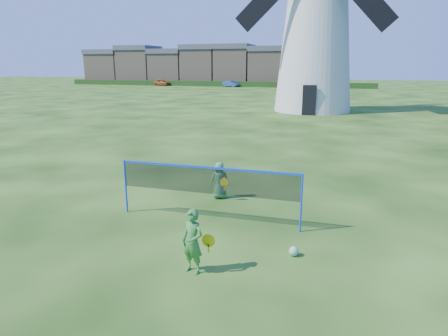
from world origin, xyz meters
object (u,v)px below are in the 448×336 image
at_px(play_ball, 294,251).
at_px(car_right, 231,84).
at_px(windmill, 316,29).
at_px(car_left, 162,83).
at_px(player_boy, 220,180).
at_px(player_girl, 193,242).
at_px(badminton_net, 208,181).

xyz_separation_m(play_ball, car_right, (-19.93, 66.47, 0.46)).
height_order(windmill, car_left, windmill).
distance_m(player_boy, car_right, 65.42).
relative_size(player_girl, player_boy, 1.14).
relative_size(player_boy, car_right, 0.34).
xyz_separation_m(windmill, car_right, (-18.08, 37.14, -6.65)).
xyz_separation_m(windmill, car_left, (-32.58, 37.27, -6.61)).
relative_size(player_girl, car_right, 0.39).
bearing_deg(car_right, badminton_net, -140.06).
xyz_separation_m(windmill, play_ball, (1.84, -29.32, -7.12)).
relative_size(player_girl, play_ball, 6.20).
bearing_deg(car_left, player_boy, -136.21).
bearing_deg(car_right, player_girl, -140.16).
height_order(play_ball, car_left, car_left).
distance_m(player_boy, play_ball, 4.36).
bearing_deg(play_ball, car_right, 106.69).
height_order(windmill, badminton_net, windmill).
xyz_separation_m(badminton_net, car_right, (-17.42, 65.08, -0.56)).
distance_m(windmill, play_ball, 30.23).
xyz_separation_m(player_boy, car_right, (-17.16, 63.13, -0.02)).
bearing_deg(player_boy, play_ball, 106.16).
bearing_deg(car_right, play_ball, -138.35).
distance_m(badminton_net, car_right, 67.37).
xyz_separation_m(car_left, car_right, (14.49, -0.13, -0.04)).
relative_size(car_left, car_right, 1.04).
bearing_deg(car_left, play_ball, -135.46).
bearing_deg(player_boy, badminton_net, 74.23).
bearing_deg(windmill, car_right, 115.96).
distance_m(badminton_net, player_girl, 2.80).
bearing_deg(player_girl, car_right, 121.99).
xyz_separation_m(windmill, player_boy, (-0.93, -25.99, -6.63)).
bearing_deg(windmill, badminton_net, -91.35).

